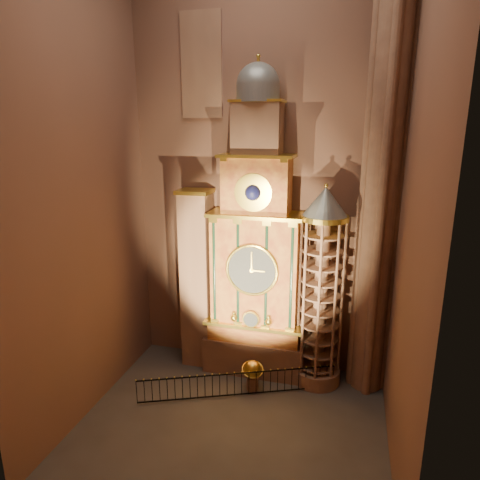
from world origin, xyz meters
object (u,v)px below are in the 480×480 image
(astronomical_clock, at_px, (256,258))
(celestial_globe, at_px, (253,373))
(portrait_tower, at_px, (197,279))
(iron_railing, at_px, (238,384))
(stair_turret, at_px, (321,290))

(astronomical_clock, distance_m, celestial_globe, 6.03)
(portrait_tower, xyz_separation_m, iron_railing, (3.13, -2.78, -4.45))
(portrait_tower, relative_size, stair_turret, 0.94)
(celestial_globe, bearing_deg, astronomical_clock, 99.02)
(astronomical_clock, relative_size, celestial_globe, 10.09)
(astronomical_clock, height_order, iron_railing, astronomical_clock)
(portrait_tower, distance_m, celestial_globe, 5.92)
(portrait_tower, bearing_deg, astronomical_clock, -0.29)
(portrait_tower, distance_m, iron_railing, 6.11)
(celestial_globe, bearing_deg, portrait_tower, 151.79)
(stair_turret, bearing_deg, portrait_tower, 177.67)
(celestial_globe, height_order, iron_railing, celestial_globe)
(portrait_tower, height_order, celestial_globe, portrait_tower)
(stair_turret, height_order, iron_railing, stair_turret)
(stair_turret, bearing_deg, astronomical_clock, 175.70)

